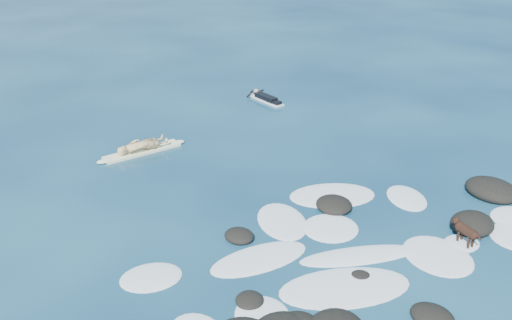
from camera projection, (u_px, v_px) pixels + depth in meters
ground at (333, 238)px, 16.29m from camera, size 160.00×160.00×0.00m
reef_rocks at (411, 256)px, 15.28m from camera, size 12.01×7.43×0.64m
breaking_foam at (342, 251)px, 15.71m from camera, size 12.30×6.91×0.12m
standing_surfer_rig at (141, 133)px, 21.27m from camera, size 3.60×0.83×2.04m
paddling_surfer_rig at (266, 98)px, 26.90m from camera, size 1.05×2.36×0.41m
dog at (465, 230)px, 15.80m from camera, size 0.33×1.13×0.72m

